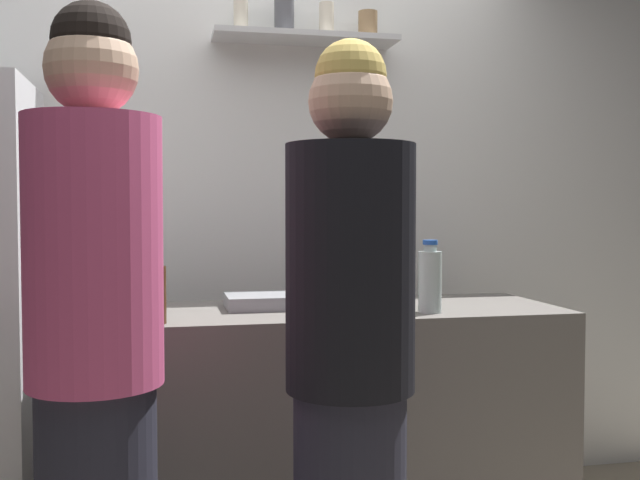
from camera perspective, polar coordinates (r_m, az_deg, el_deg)
name	(u,v)px	position (r m, az deg, el deg)	size (l,w,h in m)	color
back_wall_assembly	(243,206)	(3.33, -5.99, 2.67)	(4.80, 0.32, 2.60)	white
counter	(320,434)	(2.79, 0.00, -14.83)	(1.76, 0.63, 0.93)	#66605B
baking_pan	(273,301)	(2.71, -3.71, -4.75)	(0.34, 0.24, 0.05)	gray
utensil_holder	(366,288)	(2.75, 3.61, -3.78)	(0.11, 0.11, 0.22)	#B2B2B7
wine_bottle_amber_glass	(156,291)	(2.39, -12.64, -3.91)	(0.07, 0.07, 0.28)	#472814
wine_bottle_green_glass	(404,274)	(2.69, 6.54, -2.64)	(0.07, 0.07, 0.32)	#19471E
wine_bottle_dark_glass	(145,281)	(2.67, -13.40, -3.14)	(0.07, 0.07, 0.30)	black
water_bottle_plastic	(430,280)	(2.60, 8.54, -3.08)	(0.08, 0.08, 0.25)	silver
person_blonde	(350,372)	(1.97, 2.35, -10.22)	(0.34, 0.34, 1.73)	#262633
person_pink_top	(95,362)	(1.96, -17.04, -9.08)	(0.34, 0.34, 1.81)	#262633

